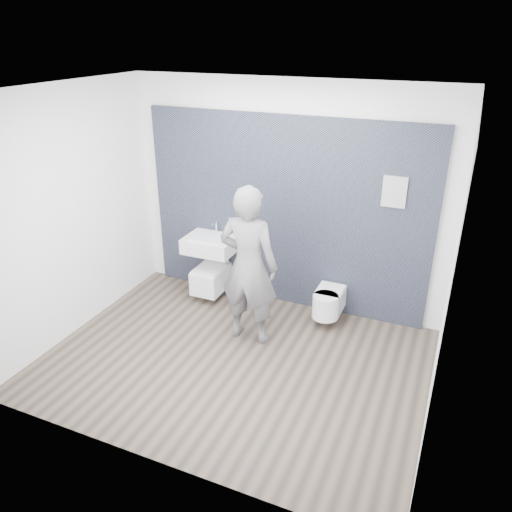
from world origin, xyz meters
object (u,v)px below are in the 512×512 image
at_px(toilet_rounded, 328,302).
at_px(visitor, 249,266).
at_px(washbasin, 210,244).
at_px(toilet_square, 211,277).

bearing_deg(toilet_rounded, visitor, -138.03).
height_order(washbasin, visitor, visitor).
xyz_separation_m(toilet_square, visitor, (0.85, -0.68, 0.63)).
relative_size(washbasin, toilet_square, 1.02).
distance_m(toilet_square, toilet_rounded, 1.60).
distance_m(toilet_rounded, visitor, 1.19).
relative_size(toilet_square, visitor, 0.34).
bearing_deg(washbasin, visitor, -39.47).
height_order(toilet_rounded, visitor, visitor).
relative_size(toilet_square, toilet_rounded, 1.16).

